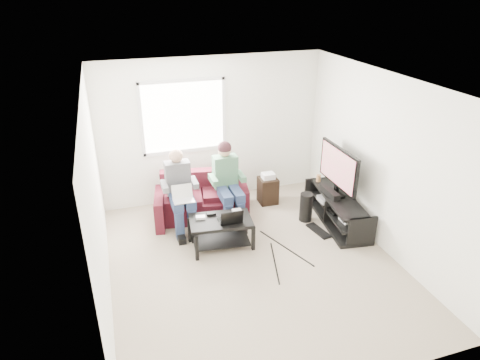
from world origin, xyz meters
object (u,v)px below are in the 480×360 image
Objects in this scene: coffee_table at (221,226)px; tv_stand at (337,211)px; sofa at (202,200)px; subwoofer at (306,207)px; end_table at (268,189)px; tv at (338,168)px.

tv_stand is at bearing 1.64° from coffee_table.
subwoofer is (1.64, -0.71, -0.04)m from sofa.
sofa is 3.50× the size of subwoofer.
end_table is at bearing 42.90° from coffee_table.
subwoofer is at bearing 161.03° from tv.
end_table is (-0.38, 0.80, 0.01)m from subwoofer.
tv_stand is 0.52m from subwoofer.
coffee_table is (0.06, -1.02, 0.06)m from sofa.
tv_stand is 1.44× the size of tv.
coffee_table is 0.63× the size of tv_stand.
tv_stand reaches higher than subwoofer.
tv reaches higher than subwoofer.
sofa is 1.02m from coffee_table.
tv reaches higher than end_table.
tv is at bearing -49.04° from end_table.
coffee_table is 2.13m from tv.
subwoofer is at bearing -23.36° from sofa.
tv_stand is at bearing -29.40° from subwoofer.
subwoofer is (-0.45, 0.25, 0.02)m from tv_stand.
subwoofer is 0.85× the size of end_table.
tv_stand is 2.72× the size of end_table.
sofa is at bearing 156.64° from subwoofer.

